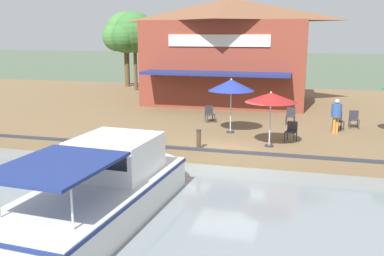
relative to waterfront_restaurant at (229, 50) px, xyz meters
The scene contains 16 objects.
ground_plane 13.88m from the waterfront_restaurant, 10.28° to the left, with size 220.00×220.00×0.00m, color #4C5B47.
quay_deck 4.92m from the waterfront_restaurant, 49.09° to the left, with size 22.00×56.00×0.60m, color brown.
quay_edge_fender 13.61m from the waterfront_restaurant, 10.36° to the left, with size 0.20×50.40×0.10m, color #2D2D33.
waterfront_restaurant is the anchor object (origin of this frame).
patio_umbrella_mid_patio_left 12.29m from the waterfront_restaurant, 18.27° to the left, with size 2.10×2.10×2.28m.
patio_umbrella_by_entrance 9.72m from the waterfront_restaurant, 10.95° to the left, with size 2.14×2.14×2.55m.
cafe_chair_mid_patio 7.87m from the waterfront_restaurant, ahead, with size 0.60×0.60×0.85m.
cafe_chair_facing_river 10.50m from the waterfront_restaurant, 42.30° to the left, with size 0.53×0.53×0.85m.
cafe_chair_far_corner_seat 11.85m from the waterfront_restaurant, 24.00° to the left, with size 0.54×0.54×0.85m.
cafe_chair_back_row_seat 8.66m from the waterfront_restaurant, 33.51° to the left, with size 0.47×0.47×0.85m.
cafe_chair_beside_entrance 10.63m from the waterfront_restaurant, 47.74° to the left, with size 0.47×0.47×0.85m.
person_at_quay_edge 10.98m from the waterfront_restaurant, 38.07° to the left, with size 0.46×0.46×1.63m.
motorboat_fourth_along 18.33m from the waterfront_restaurant, ahead, with size 8.25×3.25×2.09m.
mooring_post 13.12m from the waterfront_restaurant, ahead, with size 0.22×0.22×0.80m.
tree_upstream_bank 9.51m from the waterfront_restaurant, 114.40° to the right, with size 3.43×3.27×6.34m.
tree_behind_restaurant 12.14m from the waterfront_restaurant, 120.92° to the right, with size 3.73×3.55×6.47m.
Camera 1 is at (15.86, 2.79, 5.13)m, focal length 40.00 mm.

